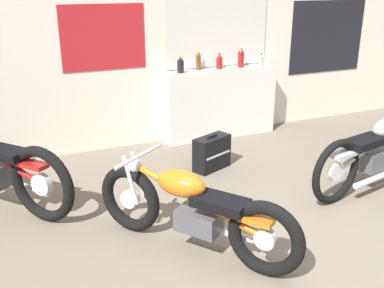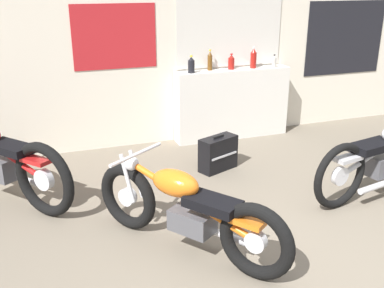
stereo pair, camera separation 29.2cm
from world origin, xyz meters
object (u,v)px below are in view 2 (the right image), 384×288
Objects in this scene: bottle_right_center at (253,59)px; bottle_left_center at (210,61)px; bottle_rightmost at (274,62)px; bottle_center at (231,62)px; motorcycle_orange at (186,210)px; bottle_leftmost at (191,65)px; hard_case_black at (218,154)px.

bottle_left_center is at bearing 174.76° from bottle_right_center.
bottle_right_center is 1.65× the size of bottle_rightmost.
bottle_left_center is at bearing 173.24° from bottle_center.
bottle_leftmost is at bearing 69.31° from motorcycle_orange.
bottle_leftmost is at bearing 88.81° from hard_case_black.
bottle_left_center is (0.30, 0.09, 0.02)m from bottle_leftmost.
bottle_right_center is 0.18× the size of motorcycle_orange.
bottle_left_center is 1.31× the size of bottle_center.
hard_case_black is (-1.27, -1.00, -0.87)m from bottle_rightmost.
bottle_center is at bearing 4.91° from bottle_leftmost.
bottle_left_center is 0.31m from bottle_center.
bottle_leftmost is at bearing 179.50° from bottle_rightmost.
hard_case_black is (-0.63, -1.06, -0.88)m from bottle_center.
hard_case_black is at bearing -120.62° from bottle_center.
bottle_center is 0.13× the size of motorcycle_orange.
bottle_leftmost is 0.14× the size of motorcycle_orange.
bottle_right_center is 0.58× the size of hard_case_black.
bottle_right_center is at bearing -5.24° from bottle_left_center.
bottle_left_center is at bearing 174.00° from bottle_rightmost.
bottle_center is 0.33m from bottle_right_center.
bottle_left_center is at bearing 16.21° from bottle_leftmost.
motorcycle_orange is (-1.56, -2.56, -0.71)m from bottle_center.
bottle_leftmost is 0.32m from bottle_left_center.
bottle_right_center is 3.25m from motorcycle_orange.
bottle_rightmost is 1.84m from hard_case_black.
motorcycle_orange is at bearing -115.73° from bottle_left_center.
bottle_rightmost is at bearing -7.56° from bottle_right_center.
bottle_leftmost is 1.07× the size of bottle_center.
bottle_right_center is (0.33, -0.02, 0.04)m from bottle_center.
bottle_right_center is 0.32m from bottle_rightmost.
motorcycle_orange reaches higher than hard_case_black.
motorcycle_orange is at bearing -121.78° from hard_case_black.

